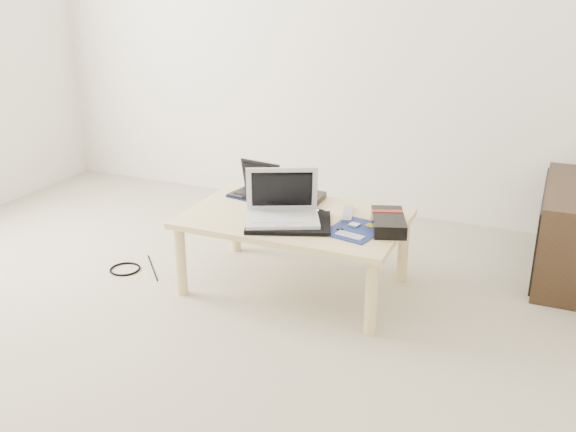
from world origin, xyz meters
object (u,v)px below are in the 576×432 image
at_px(coffee_table, 295,225).
at_px(netbook, 257,189).
at_px(white_laptop, 282,208).
at_px(gpu_box, 388,222).

height_order(coffee_table, netbook, netbook).
xyz_separation_m(coffee_table, white_laptop, (-0.02, -0.11, 0.12)).
relative_size(netbook, white_laptop, 0.67).
bearing_deg(netbook, gpu_box, -13.53).
relative_size(coffee_table, white_laptop, 2.59).
xyz_separation_m(coffee_table, gpu_box, (0.48, 0.02, 0.08)).
height_order(white_laptop, gpu_box, white_laptop).
height_order(coffee_table, white_laptop, white_laptop).
distance_m(netbook, gpu_box, 0.82).
bearing_deg(gpu_box, white_laptop, -165.99).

